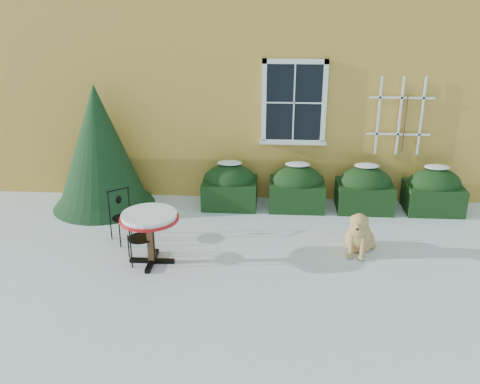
# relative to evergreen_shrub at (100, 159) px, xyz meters

# --- Properties ---
(ground) EXTENTS (80.00, 80.00, 0.00)m
(ground) POSITION_rel_evergreen_shrub_xyz_m (2.77, -2.41, -0.96)
(ground) COLOR white
(ground) RESTS_ON ground
(house) EXTENTS (12.40, 8.40, 6.40)m
(house) POSITION_rel_evergreen_shrub_xyz_m (2.77, 4.59, 2.26)
(house) COLOR #EDAC44
(house) RESTS_ON ground
(hedge_row) EXTENTS (4.95, 0.80, 0.91)m
(hedge_row) POSITION_rel_evergreen_shrub_xyz_m (4.42, 0.14, -0.56)
(hedge_row) COLOR black
(hedge_row) RESTS_ON ground
(evergreen_shrub) EXTENTS (1.97, 1.97, 2.39)m
(evergreen_shrub) POSITION_rel_evergreen_shrub_xyz_m (0.00, 0.00, 0.00)
(evergreen_shrub) COLOR black
(evergreen_shrub) RESTS_ON ground
(bistro_table) EXTENTS (0.91, 0.91, 0.84)m
(bistro_table) POSITION_rel_evergreen_shrub_xyz_m (1.44, -2.24, -0.26)
(bistro_table) COLOR black
(bistro_table) RESTS_ON ground
(patio_chair_near) EXTENTS (0.49, 0.48, 0.84)m
(patio_chair_near) POSITION_rel_evergreen_shrub_xyz_m (1.28, -2.22, -0.54)
(patio_chair_near) COLOR black
(patio_chair_near) RESTS_ON ground
(patio_chair_far) EXTENTS (0.55, 0.54, 0.88)m
(patio_chair_far) POSITION_rel_evergreen_shrub_xyz_m (0.80, -1.46, -0.52)
(patio_chair_far) COLOR black
(patio_chair_far) RESTS_ON ground
(dog) EXTENTS (0.62, 0.83, 0.78)m
(dog) POSITION_rel_evergreen_shrub_xyz_m (4.71, -1.69, -0.65)
(dog) COLOR tan
(dog) RESTS_ON ground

